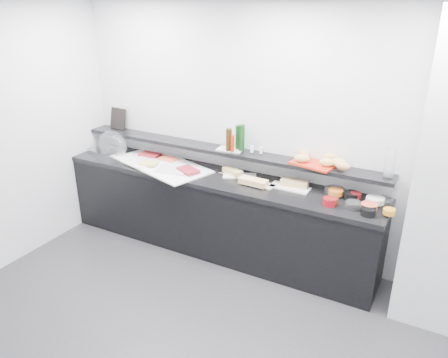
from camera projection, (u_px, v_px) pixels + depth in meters
The scene contains 54 objects.
back_wall at pixel (288, 137), 4.45m from camera, with size 5.00×0.02×2.70m, color silver.
buffet_cabinet at pixel (215, 215), 4.87m from camera, with size 3.60×0.60×0.85m, color black.
counter_top at pixel (215, 178), 4.70m from camera, with size 3.62×0.62×0.05m, color black.
wall_shelf at pixel (222, 151), 4.74m from camera, with size 3.60×0.25×0.04m, color black.
cloche_base at pixel (106, 152), 5.34m from camera, with size 0.42×0.28×0.04m, color #B1B4B8.
cloche_dome at pixel (113, 145), 5.27m from camera, with size 0.38×0.25×0.34m, color white.
linen_runner at pixel (162, 164), 4.97m from camera, with size 1.19×0.56×0.01m, color white.
platter_meat_a at pixel (149, 156), 5.19m from camera, with size 0.34×0.23×0.01m, color silver.
food_meat_a at pixel (150, 154), 5.19m from camera, with size 0.24×0.15×0.02m, color maroon.
platter_salmon at pixel (168, 158), 5.12m from camera, with size 0.34×0.23×0.01m, color white.
food_salmon at pixel (168, 159), 5.05m from camera, with size 0.20×0.13×0.02m, color #EB5830.
platter_cheese at pixel (138, 163), 4.98m from camera, with size 0.34×0.23×0.01m, color white.
food_cheese at pixel (148, 163), 4.91m from camera, with size 0.19×0.12×0.02m, color #E4BF58.
platter_meat_b at pixel (172, 170), 4.77m from camera, with size 0.34×0.23×0.01m, color silver.
food_meat_b at pixel (188, 170), 4.73m from camera, with size 0.25×0.16×0.02m, color maroon.
sandwich_plate_left at pixel (240, 176), 4.66m from camera, with size 0.35×0.15×0.01m, color white.
sandwich_food_left at pixel (233, 172), 4.67m from camera, with size 0.24×0.09×0.06m, color tan.
tongs_left at pixel (225, 174), 4.67m from camera, with size 0.01×0.01×0.16m, color #B1B3B8.
sandwich_plate_mid at pixel (261, 184), 4.45m from camera, with size 0.30×0.13×0.01m, color silver.
sandwich_food_mid at pixel (253, 182), 4.41m from camera, with size 0.29×0.11×0.06m, color #DFB375.
tongs_mid at pixel (251, 184), 4.42m from camera, with size 0.01×0.01×0.16m, color silver.
sandwich_plate_right at pixel (290, 188), 4.37m from camera, with size 0.40×0.17×0.01m, color silver.
sandwich_food_right at pixel (294, 183), 4.38m from camera, with size 0.27×0.11×0.06m, color tan.
tongs_right at pixel (300, 190), 4.29m from camera, with size 0.01×0.01×0.16m, color silver.
bowl_glass_fruit at pixel (335, 192), 4.21m from camera, with size 0.19×0.19×0.07m, color white.
fill_glass_fruit at pixel (336, 192), 4.17m from camera, with size 0.14×0.14×0.05m, color orange.
bowl_black_jam at pixel (351, 196), 4.12m from camera, with size 0.15×0.15×0.07m, color black.
fill_black_jam at pixel (356, 195), 4.11m from camera, with size 0.10×0.10×0.05m, color #620E11.
bowl_glass_cream at pixel (384, 202), 4.00m from camera, with size 0.17×0.17×0.07m, color white.
fill_glass_cream at pixel (375, 200), 4.01m from camera, with size 0.17×0.17×0.05m, color white.
bowl_red_jam at pixel (329, 202), 4.00m from camera, with size 0.12×0.12×0.07m, color maroon.
fill_red_jam at pixel (333, 201), 4.00m from camera, with size 0.09×0.09×0.05m, color #5A140C.
bowl_glass_salmon at pixel (353, 205), 3.93m from camera, with size 0.14×0.14×0.07m, color white.
fill_glass_salmon at pixel (369, 206), 3.89m from camera, with size 0.14×0.14×0.05m, color #CD4B32.
bowl_black_fruit at pixel (368, 211), 3.82m from camera, with size 0.13×0.13×0.07m, color black.
fill_black_fruit at pixel (389, 212), 3.79m from camera, with size 0.10×0.10×0.05m, color orange.
framed_print at pixel (118, 119), 5.40m from camera, with size 0.23×0.02×0.26m, color black.
print_art at pixel (118, 118), 5.43m from camera, with size 0.19×0.00×0.22m, color #D8AA9C.
condiment_tray at pixel (230, 149), 4.70m from camera, with size 0.27×0.17×0.01m, color silver.
bottle_green_a at pixel (238, 137), 4.65m from camera, with size 0.05×0.05×0.26m, color #103D15.
bottle_brown at pixel (229, 140), 4.60m from camera, with size 0.06×0.06×0.24m, color #331D09.
bottle_green_b at pixel (242, 138), 4.60m from camera, with size 0.07×0.07×0.28m, color #0E3612.
bottle_hot at pixel (232, 143), 4.58m from camera, with size 0.04×0.04×0.18m, color #A7220B.
shaker_salt at pixel (252, 149), 4.58m from camera, with size 0.03×0.03×0.07m, color white.
shaker_pepper at pixel (261, 150), 4.54m from camera, with size 0.03×0.03×0.07m, color white.
bread_tray at pixel (314, 164), 4.28m from camera, with size 0.42×0.29×0.02m, color red.
bread_roll_nw at pixel (304, 154), 4.39m from camera, with size 0.13×0.08×0.08m, color tan.
bread_roll_n at pixel (331, 158), 4.30m from camera, with size 0.12×0.08×0.08m, color #D5A651.
bread_roll_ne at pixel (329, 158), 4.29m from camera, with size 0.12×0.08×0.08m, color #CD844E.
bread_roll_sw at pixel (302, 158), 4.28m from camera, with size 0.15×0.10×0.08m, color tan.
bread_roll_se at pixel (343, 166), 4.09m from camera, with size 0.15×0.10×0.08m, color tan.
bread_roll_midw at pixel (327, 162), 4.17m from camera, with size 0.14×0.09×0.08m, color tan.
bread_roll_mide at pixel (338, 162), 4.17m from camera, with size 0.15×0.10×0.08m, color tan.
carafe at pixel (390, 163), 3.90m from camera, with size 0.09×0.09×0.30m, color white.
Camera 1 is at (1.46, -2.07, 2.67)m, focal length 35.00 mm.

